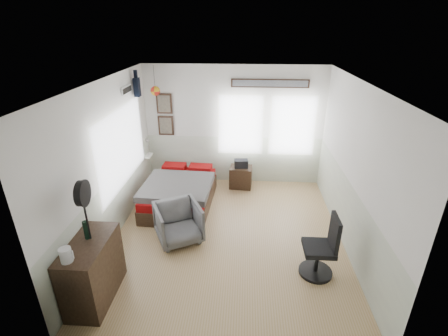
{
  "coord_description": "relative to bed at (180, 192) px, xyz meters",
  "views": [
    {
      "loc": [
        0.25,
        -4.79,
        3.5
      ],
      "look_at": [
        -0.1,
        0.4,
        1.15
      ],
      "focal_mm": 26.0,
      "sensor_mm": 36.0,
      "label": 1
    }
  ],
  "objects": [
    {
      "name": "black_bag",
      "position": [
        1.24,
        0.89,
        0.3
      ],
      "size": [
        0.32,
        0.23,
        0.18
      ],
      "primitive_type": "cube",
      "rotation": [
        0.0,
        0.0,
        0.1
      ],
      "color": "black",
      "rests_on": "nightstand"
    },
    {
      "name": "nightstand",
      "position": [
        1.24,
        0.89,
        -0.04
      ],
      "size": [
        0.52,
        0.43,
        0.49
      ],
      "primitive_type": "cube",
      "rotation": [
        0.0,
        0.0,
        -0.08
      ],
      "color": "black",
      "rests_on": "ground_plane"
    },
    {
      "name": "armchair",
      "position": [
        0.2,
        -1.19,
        0.06
      ],
      "size": [
        0.99,
        1.0,
        0.68
      ],
      "primitive_type": "imported",
      "rotation": [
        0.0,
        0.0,
        0.48
      ],
      "color": "#555557",
      "rests_on": "ground_plane"
    },
    {
      "name": "room_shell",
      "position": [
        0.98,
        -0.84,
        1.33
      ],
      "size": [
        4.02,
        4.52,
        2.71
      ],
      "color": "silver",
      "rests_on": "ground_plane"
    },
    {
      "name": "task_chair",
      "position": [
        2.49,
        -1.89,
        0.13
      ],
      "size": [
        0.5,
        0.5,
        1.0
      ],
      "rotation": [
        0.0,
        0.0,
        0.0
      ],
      "color": "black",
      "rests_on": "ground_plane"
    },
    {
      "name": "stand_fan",
      "position": [
        -0.68,
        -2.44,
        1.28
      ],
      "size": [
        0.12,
        0.35,
        0.85
      ],
      "rotation": [
        0.0,
        0.0,
        0.08
      ],
      "color": "black",
      "rests_on": "dresser"
    },
    {
      "name": "wall_decor",
      "position": [
        -0.05,
        0.93,
        1.82
      ],
      "size": [
        3.55,
        1.32,
        1.44
      ],
      "color": "#3C2418",
      "rests_on": "room_shell"
    },
    {
      "name": "bed",
      "position": [
        0.0,
        0.0,
        0.0
      ],
      "size": [
        1.39,
        1.87,
        0.58
      ],
      "rotation": [
        0.0,
        0.0,
        -0.05
      ],
      "color": "black",
      "rests_on": "ground_plane"
    },
    {
      "name": "bottle",
      "position": [
        -0.72,
        -2.45,
        0.75
      ],
      "size": [
        0.07,
        0.07,
        0.26
      ],
      "primitive_type": "cylinder",
      "color": "black",
      "rests_on": "dresser"
    },
    {
      "name": "kettle",
      "position": [
        -0.76,
        -2.9,
        0.71
      ],
      "size": [
        0.16,
        0.14,
        0.19
      ],
      "rotation": [
        0.0,
        0.0,
        0.07
      ],
      "color": "silver",
      "rests_on": "dresser"
    },
    {
      "name": "ground_plane",
      "position": [
        1.05,
        -1.03,
        -0.29
      ],
      "size": [
        4.0,
        4.5,
        0.01
      ],
      "primitive_type": "cube",
      "color": "#A6824B"
    },
    {
      "name": "dresser",
      "position": [
        -0.69,
        -2.55,
        0.17
      ],
      "size": [
        0.48,
        1.0,
        0.9
      ],
      "primitive_type": "cube",
      "color": "black",
      "rests_on": "ground_plane"
    }
  ]
}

